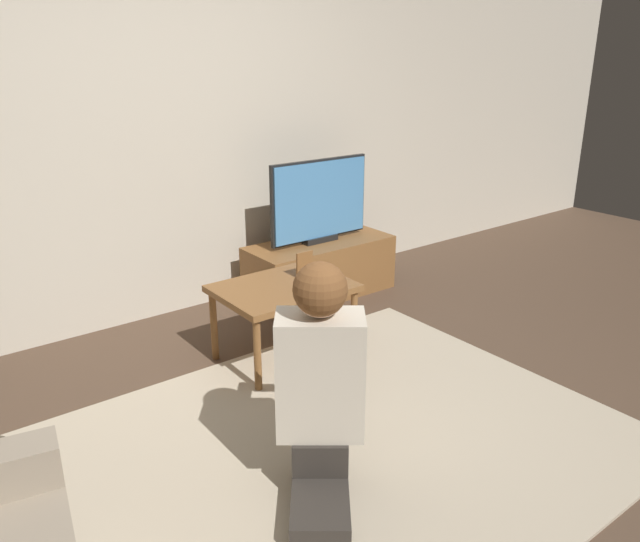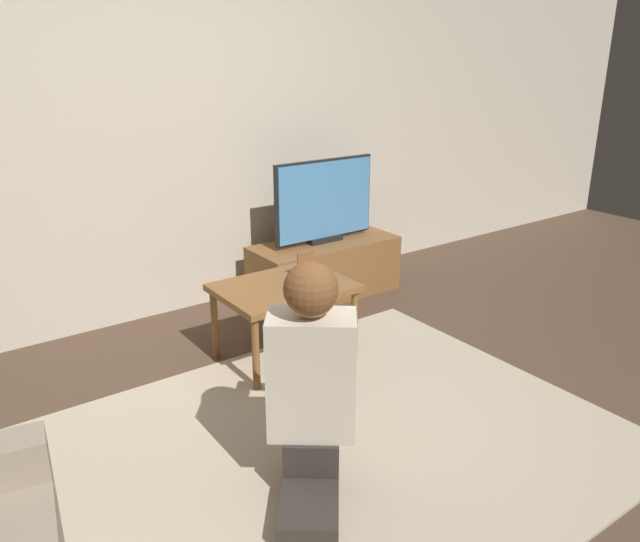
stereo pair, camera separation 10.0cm
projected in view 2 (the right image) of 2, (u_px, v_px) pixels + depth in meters
name	position (u px, v px, depth m)	size (l,w,h in m)	color
ground_plane	(332.00, 448.00, 2.83)	(10.00, 10.00, 0.00)	brown
wall_back	(148.00, 118.00, 3.87)	(10.00, 0.06, 2.60)	beige
rug	(332.00, 446.00, 2.83)	(2.56, 2.02, 0.02)	#BCAD93
tv_stand	(324.00, 268.00, 4.53)	(1.07, 0.46, 0.40)	brown
tv	(324.00, 201.00, 4.37)	(0.81, 0.08, 0.59)	black
coffee_table	(284.00, 294.00, 3.53)	(0.73, 0.55, 0.45)	brown
person_kneeling	(311.00, 381.00, 2.40)	(0.68, 0.79, 0.97)	#332D28
picture_frame	(306.00, 264.00, 3.62)	(0.11, 0.01, 0.15)	brown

